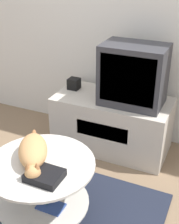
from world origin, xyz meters
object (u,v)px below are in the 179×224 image
object	(u,v)px
speaker	(74,84)
tv	(133,75)
cat	(33,152)
dvd_box	(45,175)

from	to	relation	value
speaker	tv	bearing A→B (deg)	-6.88
tv	speaker	world-z (taller)	tv
speaker	cat	bearing A→B (deg)	-76.67
dvd_box	cat	distance (m)	0.22
tv	dvd_box	distance (m)	1.22
speaker	cat	size ratio (longest dim) A/B	0.20
tv	cat	bearing A→B (deg)	-108.52
cat	speaker	bearing A→B (deg)	160.54
dvd_box	speaker	bearing A→B (deg)	109.13
tv	speaker	bearing A→B (deg)	173.12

